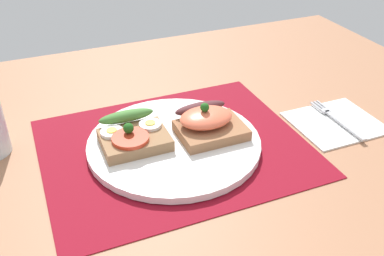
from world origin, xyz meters
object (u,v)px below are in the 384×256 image
plate (174,143)px  sandwich_egg_tomato (133,135)px  napkin (335,122)px  sandwich_salmon (208,123)px  fork (336,118)px

plate → sandwich_egg_tomato: 6.58cm
plate → napkin: plate is taller
sandwich_salmon → fork: 22.75cm
plate → sandwich_salmon: size_ratio=2.62×
plate → sandwich_egg_tomato: bearing=162.9°
plate → napkin: 28.03cm
sandwich_salmon → napkin: 22.60cm
sandwich_salmon → fork: sandwich_salmon is taller
sandwich_egg_tomato → plate: bearing=-17.1°
napkin → fork: 0.63cm
fork → plate: bearing=173.1°
sandwich_egg_tomato → fork: sandwich_egg_tomato is taller
napkin → plate: bearing=172.4°
napkin → sandwich_egg_tomato: bearing=170.7°
plate → sandwich_salmon: bearing=-1.4°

